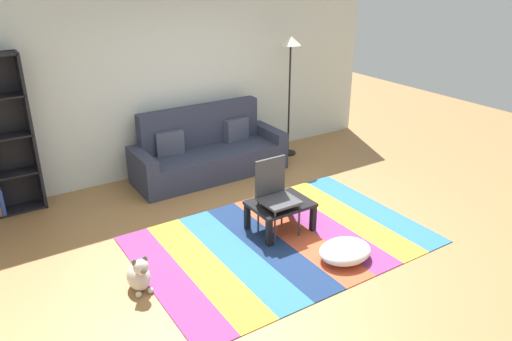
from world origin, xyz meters
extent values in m
plane|color=#9E7042|center=(0.00, 0.00, 0.00)|extent=(14.00, 14.00, 0.00)
cube|color=silver|center=(0.00, 2.55, 1.35)|extent=(6.80, 0.10, 2.70)
cube|color=#843370|center=(-1.46, -0.14, 0.01)|extent=(0.40, 2.18, 0.01)
cube|color=gold|center=(-1.05, -0.14, 0.01)|extent=(0.40, 2.18, 0.01)
cube|color=teal|center=(-0.65, -0.14, 0.01)|extent=(0.40, 2.18, 0.01)
cube|color=navy|center=(-0.24, -0.14, 0.01)|extent=(0.40, 2.18, 0.01)
cube|color=#C64C2D|center=(0.16, -0.14, 0.01)|extent=(0.40, 2.18, 0.01)
cube|color=#843370|center=(0.56, -0.14, 0.01)|extent=(0.40, 2.18, 0.01)
cube|color=gold|center=(0.97, -0.14, 0.01)|extent=(0.40, 2.18, 0.01)
cube|color=teal|center=(1.37, -0.14, 0.01)|extent=(0.40, 2.18, 0.01)
cube|color=#2D3347|center=(0.14, 1.95, 0.20)|extent=(1.90, 0.80, 0.40)
cube|color=#2D3347|center=(0.14, 2.25, 0.70)|extent=(1.90, 0.20, 0.60)
cube|color=#2D3347|center=(-0.90, 1.95, 0.28)|extent=(0.18, 0.80, 0.56)
cube|color=#2D3347|center=(1.18, 1.95, 0.28)|extent=(0.18, 0.80, 0.56)
cube|color=#42475B|center=(-0.41, 2.13, 0.56)|extent=(0.42, 0.19, 0.36)
cube|color=#42475B|center=(0.69, 2.13, 0.56)|extent=(0.42, 0.19, 0.36)
cube|color=black|center=(-2.15, 2.30, 1.00)|extent=(0.04, 0.28, 1.99)
cube|color=black|center=(-2.58, 2.30, 0.02)|extent=(0.86, 0.28, 0.02)
cube|color=black|center=(-2.58, 2.30, 0.51)|extent=(0.86, 0.28, 0.02)
cube|color=#334CB2|center=(-2.64, 2.30, 0.20)|extent=(0.05, 0.25, 0.34)
cube|color=black|center=(0.07, 0.07, 0.35)|extent=(0.71, 0.54, 0.04)
cube|color=black|center=(-0.24, -0.16, 0.17)|extent=(0.06, 0.06, 0.32)
cube|color=black|center=(0.39, -0.16, 0.17)|extent=(0.06, 0.06, 0.32)
cube|color=black|center=(-0.24, 0.30, 0.17)|extent=(0.06, 0.06, 0.32)
cube|color=black|center=(0.39, 0.30, 0.17)|extent=(0.06, 0.06, 0.32)
ellipsoid|color=white|center=(0.29, -0.82, 0.11)|extent=(0.60, 0.48, 0.19)
ellipsoid|color=beige|center=(-1.74, -0.10, 0.13)|extent=(0.22, 0.30, 0.26)
sphere|color=beige|center=(-1.74, -0.21, 0.30)|extent=(0.15, 0.15, 0.15)
ellipsoid|color=#5B5750|center=(-1.74, -0.27, 0.29)|extent=(0.06, 0.07, 0.05)
ellipsoid|color=#5B5750|center=(-1.79, -0.19, 0.36)|extent=(0.05, 0.04, 0.08)
ellipsoid|color=#5B5750|center=(-1.68, -0.19, 0.36)|extent=(0.05, 0.04, 0.08)
sphere|color=beige|center=(-1.80, -0.24, 0.03)|extent=(0.06, 0.06, 0.06)
sphere|color=beige|center=(-1.68, -0.24, 0.03)|extent=(0.06, 0.06, 0.06)
cylinder|color=black|center=(1.64, 2.05, 0.01)|extent=(0.26, 0.26, 0.02)
cylinder|color=black|center=(1.64, 2.05, 0.90)|extent=(0.03, 0.03, 1.74)
cone|color=white|center=(1.64, 2.05, 1.84)|extent=(0.32, 0.32, 0.14)
cube|color=black|center=(0.10, 0.13, 0.38)|extent=(0.06, 0.15, 0.02)
cube|color=#38383D|center=(0.00, 0.00, 0.44)|extent=(0.40, 0.40, 0.03)
cube|color=#38383D|center=(0.00, 0.18, 0.68)|extent=(0.40, 0.03, 0.44)
cylinder|color=#38383D|center=(-0.17, -0.17, 0.21)|extent=(0.02, 0.02, 0.42)
cylinder|color=#38383D|center=(0.17, -0.17, 0.21)|extent=(0.02, 0.02, 0.42)
cylinder|color=#38383D|center=(-0.17, 0.17, 0.21)|extent=(0.02, 0.02, 0.42)
cylinder|color=#38383D|center=(0.17, 0.17, 0.21)|extent=(0.02, 0.02, 0.42)
camera|label=1|loc=(-2.93, -4.06, 2.97)|focal=34.44mm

